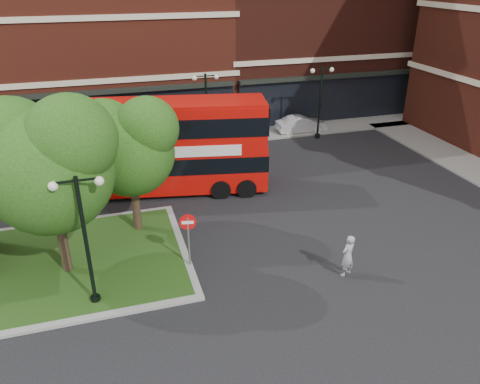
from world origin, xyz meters
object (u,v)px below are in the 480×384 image
object	(u,v)px
woman	(348,256)
car_white	(301,124)
bus	(158,141)
car_silver	(175,135)

from	to	relation	value
woman	car_white	xyz separation A→B (m)	(5.42, 16.85, -0.28)
bus	woman	bearing A→B (deg)	-48.65
woman	car_silver	distance (m)	17.28
woman	bus	bearing A→B (deg)	-81.02
bus	woman	world-z (taller)	bus
car_silver	bus	bearing A→B (deg)	165.15
woman	car_white	size ratio (longest dim) A/B	0.48
bus	car_silver	distance (m)	7.57
woman	car_silver	size ratio (longest dim) A/B	0.44
bus	car_silver	xyz separation A→B (m)	(1.98, 6.99, -2.13)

